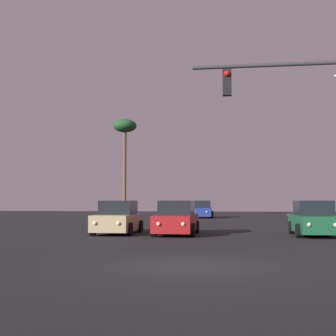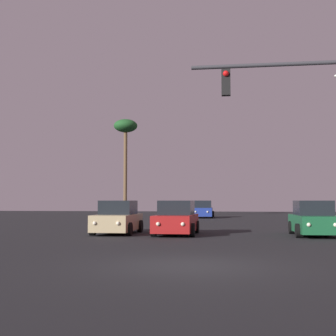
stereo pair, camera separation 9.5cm
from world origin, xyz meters
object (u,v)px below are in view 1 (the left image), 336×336
object	(u,v)px
car_red	(176,219)
palm_tree_far	(125,132)
car_blue	(202,210)
car_green	(314,220)
car_tan	(118,219)

from	to	relation	value
car_red	palm_tree_far	size ratio (longest dim) A/B	0.43
car_blue	palm_tree_far	world-z (taller)	palm_tree_far
car_green	car_red	world-z (taller)	same
car_tan	car_green	bearing A→B (deg)	179.46
car_green	car_blue	distance (m)	23.61
car_tan	car_red	distance (m)	3.05
car_tan	palm_tree_far	xyz separation A→B (m)	(-5.02, 22.92, 7.90)
car_blue	car_red	world-z (taller)	same
car_blue	car_red	distance (m)	22.87
car_green	car_blue	bearing A→B (deg)	-75.08
car_blue	palm_tree_far	bearing A→B (deg)	-4.27
car_tan	car_blue	world-z (taller)	same
car_green	palm_tree_far	size ratio (longest dim) A/B	0.44
car_green	car_red	distance (m)	6.61
car_blue	car_green	bearing A→B (deg)	104.85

